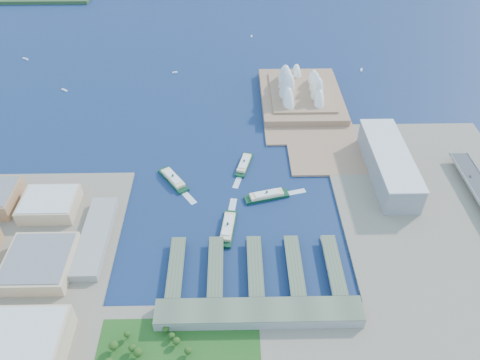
{
  "coord_description": "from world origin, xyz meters",
  "views": [
    {
      "loc": [
        -8.18,
        -395.46,
        397.78
      ],
      "look_at": [
        0.44,
        54.1,
        18.0
      ],
      "focal_mm": 35.0,
      "sensor_mm": 36.0,
      "label": 1
    }
  ],
  "objects_px": {
    "opera_house": "(302,82)",
    "ferry_c": "(228,226)",
    "car_c": "(471,177)",
    "ferry_a": "(173,178)",
    "ferry_d": "(267,194)",
    "toaster_building": "(389,164)",
    "ferry_b": "(244,163)"
  },
  "relations": [
    {
      "from": "toaster_building",
      "to": "ferry_c",
      "type": "distance_m",
      "value": 231.0
    },
    {
      "from": "opera_house",
      "to": "ferry_c",
      "type": "relative_size",
      "value": 3.07
    },
    {
      "from": "toaster_building",
      "to": "ferry_b",
      "type": "xyz_separation_m",
      "value": [
        -187.92,
        25.72,
        -15.56
      ]
    },
    {
      "from": "ferry_a",
      "to": "ferry_d",
      "type": "distance_m",
      "value": 125.47
    },
    {
      "from": "opera_house",
      "to": "ferry_a",
      "type": "xyz_separation_m",
      "value": [
        -191.92,
        -205.06,
        -26.53
      ]
    },
    {
      "from": "toaster_building",
      "to": "car_c",
      "type": "height_order",
      "value": "toaster_building"
    },
    {
      "from": "ferry_a",
      "to": "ferry_c",
      "type": "distance_m",
      "value": 114.72
    },
    {
      "from": "car_c",
      "to": "ferry_c",
      "type": "bearing_deg",
      "value": -166.81
    },
    {
      "from": "ferry_c",
      "to": "ferry_d",
      "type": "bearing_deg",
      "value": -123.55
    },
    {
      "from": "opera_house",
      "to": "toaster_building",
      "type": "distance_m",
      "value": 219.62
    },
    {
      "from": "toaster_building",
      "to": "ferry_d",
      "type": "bearing_deg",
      "value": -166.21
    },
    {
      "from": "opera_house",
      "to": "ferry_d",
      "type": "distance_m",
      "value": 251.41
    },
    {
      "from": "ferry_a",
      "to": "ferry_d",
      "type": "height_order",
      "value": "ferry_a"
    },
    {
      "from": "ferry_a",
      "to": "ferry_b",
      "type": "xyz_separation_m",
      "value": [
        94.0,
        30.78,
        -0.52
      ]
    },
    {
      "from": "ferry_b",
      "to": "ferry_c",
      "type": "xyz_separation_m",
      "value": [
        -22.29,
        -120.33,
        0.61
      ]
    },
    {
      "from": "ferry_c",
      "to": "ferry_a",
      "type": "bearing_deg",
      "value": -43.22
    },
    {
      "from": "ferry_d",
      "to": "ferry_a",
      "type": "bearing_deg",
      "value": 59.56
    },
    {
      "from": "ferry_a",
      "to": "ferry_b",
      "type": "height_order",
      "value": "ferry_a"
    },
    {
      "from": "ferry_b",
      "to": "ferry_c",
      "type": "relative_size",
      "value": 0.89
    },
    {
      "from": "ferry_d",
      "to": "opera_house",
      "type": "bearing_deg",
      "value": -31.03
    },
    {
      "from": "ferry_a",
      "to": "ferry_d",
      "type": "xyz_separation_m",
      "value": [
        120.62,
        -34.55,
        -0.12
      ]
    },
    {
      "from": "car_c",
      "to": "opera_house",
      "type": "bearing_deg",
      "value": 130.75
    },
    {
      "from": "toaster_building",
      "to": "opera_house",
      "type": "bearing_deg",
      "value": 114.23
    },
    {
      "from": "toaster_building",
      "to": "ferry_a",
      "type": "height_order",
      "value": "toaster_building"
    },
    {
      "from": "opera_house",
      "to": "ferry_d",
      "type": "xyz_separation_m",
      "value": [
        -71.3,
        -239.61,
        -26.66
      ]
    },
    {
      "from": "ferry_d",
      "to": "car_c",
      "type": "height_order",
      "value": "car_c"
    },
    {
      "from": "ferry_c",
      "to": "car_c",
      "type": "relative_size",
      "value": 14.45
    },
    {
      "from": "toaster_building",
      "to": "ferry_b",
      "type": "height_order",
      "value": "toaster_building"
    },
    {
      "from": "ferry_c",
      "to": "ferry_d",
      "type": "relative_size",
      "value": 1.04
    },
    {
      "from": "opera_house",
      "to": "ferry_c",
      "type": "bearing_deg",
      "value": -112.2
    },
    {
      "from": "toaster_building",
      "to": "ferry_c",
      "type": "relative_size",
      "value": 2.64
    },
    {
      "from": "opera_house",
      "to": "car_c",
      "type": "bearing_deg",
      "value": -49.25
    }
  ]
}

